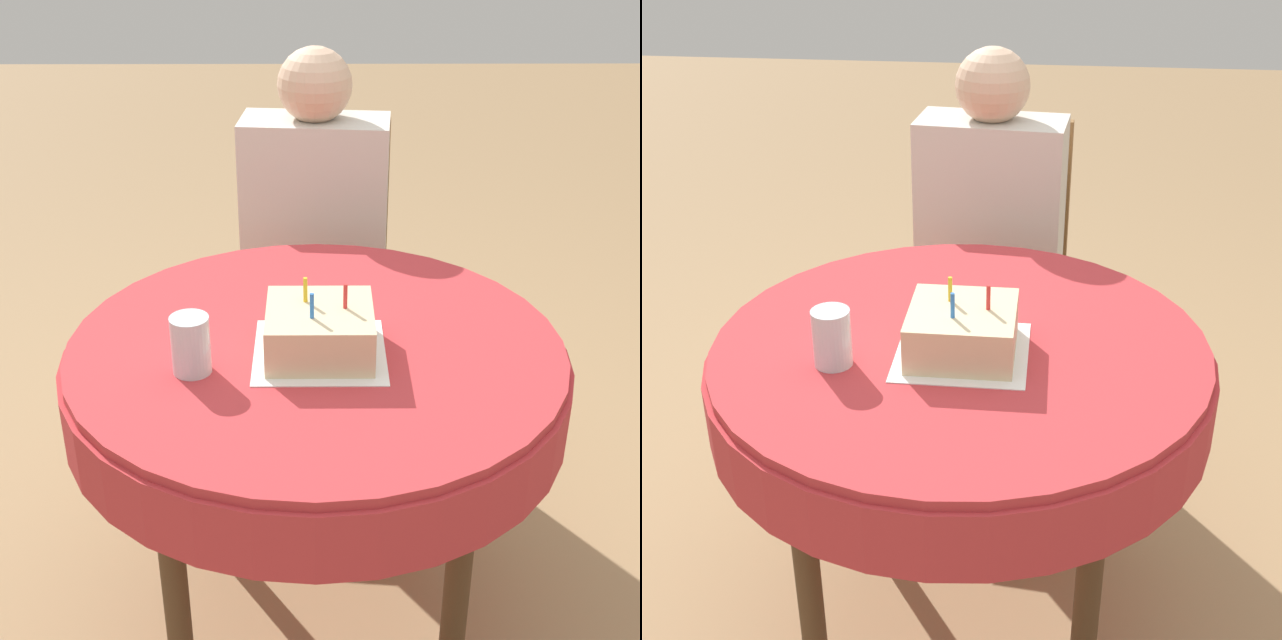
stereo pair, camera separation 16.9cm
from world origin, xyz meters
The scene contains 7 objects.
ground_plane centered at (0.00, 0.00, 0.00)m, with size 12.00×12.00×0.00m, color #A37F56.
dining_table centered at (0.00, 0.00, 0.64)m, with size 0.99×0.99×0.73m.
chair centered at (0.00, 0.83, 0.49)m, with size 0.48×0.48×0.92m.
person centered at (-0.01, 0.73, 0.68)m, with size 0.40×0.31×1.15m.
napkin centered at (0.01, -0.04, 0.73)m, with size 0.25×0.25×0.00m.
birthday_cake centered at (0.01, -0.04, 0.78)m, with size 0.20×0.20×0.14m.
drinking_glass centered at (-0.23, -0.11, 0.79)m, with size 0.07×0.07×0.11m.
Camera 2 is at (0.16, -1.50, 1.58)m, focal length 50.00 mm.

